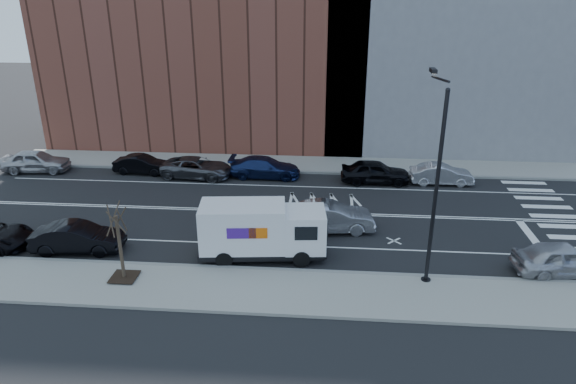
% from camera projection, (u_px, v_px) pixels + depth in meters
% --- Properties ---
extents(ground, '(120.00, 120.00, 0.00)m').
position_uv_depth(ground, '(288.00, 212.00, 31.21)').
color(ground, black).
rests_on(ground, ground).
extents(sidewalk_near, '(44.00, 3.60, 0.15)m').
position_uv_depth(sidewalk_near, '(273.00, 291.00, 23.05)').
color(sidewalk_near, gray).
rests_on(sidewalk_near, ground).
extents(sidewalk_far, '(44.00, 3.60, 0.15)m').
position_uv_depth(sidewalk_far, '(298.00, 164.00, 39.31)').
color(sidewalk_far, gray).
rests_on(sidewalk_far, ground).
extents(curb_near, '(44.00, 0.25, 0.17)m').
position_uv_depth(curb_near, '(277.00, 270.00, 24.71)').
color(curb_near, gray).
rests_on(curb_near, ground).
extents(curb_far, '(44.00, 0.25, 0.17)m').
position_uv_depth(curb_far, '(296.00, 172.00, 37.64)').
color(curb_far, gray).
rests_on(curb_far, ground).
extents(crosswalk, '(3.00, 14.00, 0.01)m').
position_uv_depth(crosswalk, '(561.00, 221.00, 30.00)').
color(crosswalk, white).
rests_on(crosswalk, ground).
extents(road_markings, '(40.00, 8.60, 0.01)m').
position_uv_depth(road_markings, '(288.00, 212.00, 31.21)').
color(road_markings, white).
rests_on(road_markings, ground).
extents(bldg_brick, '(26.00, 10.00, 22.00)m').
position_uv_depth(bldg_brick, '(207.00, 9.00, 42.08)').
color(bldg_brick, brown).
rests_on(bldg_brick, ground).
extents(streetlight, '(0.44, 4.02, 9.34)m').
position_uv_depth(streetlight, '(435.00, 177.00, 22.39)').
color(streetlight, black).
rests_on(streetlight, ground).
extents(street_tree, '(1.20, 1.20, 3.75)m').
position_uv_depth(street_tree, '(121.00, 254.00, 23.43)').
color(street_tree, black).
rests_on(street_tree, ground).
extents(fedex_van, '(6.50, 2.78, 2.89)m').
position_uv_depth(fedex_van, '(261.00, 230.00, 25.54)').
color(fedex_van, black).
rests_on(fedex_van, ground).
extents(far_parked_a, '(4.93, 2.34, 1.63)m').
position_uv_depth(far_parked_a, '(36.00, 161.00, 37.68)').
color(far_parked_a, '#A2A1A6').
rests_on(far_parked_a, ground).
extents(far_parked_b, '(4.15, 1.67, 1.34)m').
position_uv_depth(far_parked_b, '(142.00, 164.00, 37.40)').
color(far_parked_b, black).
rests_on(far_parked_b, ground).
extents(far_parked_c, '(5.32, 2.85, 1.42)m').
position_uv_depth(far_parked_c, '(197.00, 168.00, 36.65)').
color(far_parked_c, '#4A4B52').
rests_on(far_parked_c, ground).
extents(far_parked_d, '(5.07, 2.12, 1.46)m').
position_uv_depth(far_parked_d, '(265.00, 167.00, 36.65)').
color(far_parked_d, navy).
rests_on(far_parked_d, ground).
extents(far_parked_e, '(4.74, 1.95, 1.61)m').
position_uv_depth(far_parked_e, '(375.00, 172.00, 35.56)').
color(far_parked_e, black).
rests_on(far_parked_e, ground).
extents(far_parked_f, '(4.28, 1.57, 1.40)m').
position_uv_depth(far_parked_f, '(441.00, 174.00, 35.40)').
color(far_parked_f, silver).
rests_on(far_parked_f, ground).
extents(driving_sedan, '(5.21, 2.42, 1.65)m').
position_uv_depth(driving_sedan, '(329.00, 217.00, 28.56)').
color(driving_sedan, '#9F9FA3').
rests_on(driving_sedan, ground).
extents(near_parked_rear_a, '(4.72, 1.97, 1.52)m').
position_uv_depth(near_parked_rear_a, '(78.00, 238.00, 26.40)').
color(near_parked_rear_a, black).
rests_on(near_parked_rear_a, ground).
extents(near_parked_front, '(4.82, 2.36, 1.58)m').
position_uv_depth(near_parked_front, '(563.00, 259.00, 24.30)').
color(near_parked_front, '#B4B3B8').
rests_on(near_parked_front, ground).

